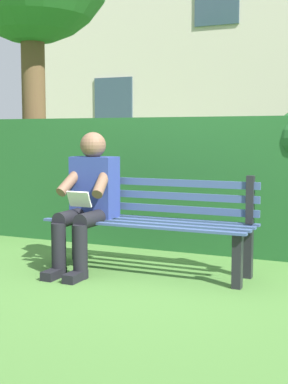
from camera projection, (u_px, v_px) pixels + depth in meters
ground at (149, 272)px, 4.59m from camera, size 60.00×60.00×0.00m
park_bench at (152, 221)px, 4.62m from camera, size 1.74×0.49×0.82m
person_seated at (88, 198)px, 4.65m from camera, size 0.44×0.73×1.16m
hedge_backdrop at (162, 179)px, 5.70m from camera, size 4.82×0.67×1.38m
building_facade at (237, 45)px, 12.32m from camera, size 9.15×3.19×6.23m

